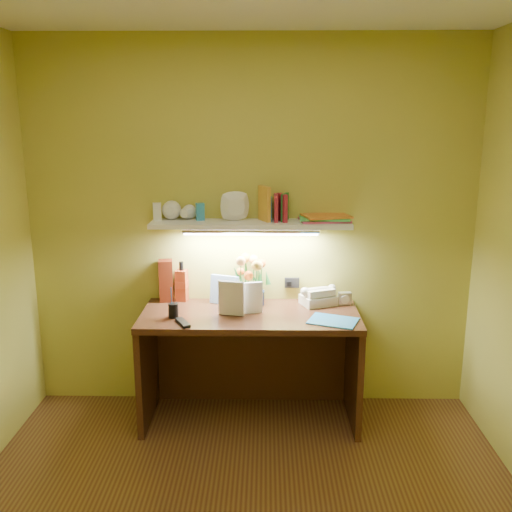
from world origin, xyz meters
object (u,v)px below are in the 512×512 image
Objects in this scene: flower_bouquet at (251,281)px; whisky_bottle at (182,281)px; desk at (250,367)px; desk_clock at (345,299)px; telephone at (318,295)px.

whisky_bottle is at bearing 171.56° from flower_bouquet.
desk_clock is at bearing 16.01° from desk.
telephone is at bearing 172.64° from desk_clock.
telephone is at bearing -4.37° from whisky_bottle.
whisky_bottle is (-1.10, 0.07, 0.09)m from desk_clock.
telephone is 0.78× the size of whisky_bottle.
telephone is (0.45, -0.00, -0.10)m from flower_bouquet.
desk is 16.36× the size of desk_clock.
flower_bouquet is 3.76× the size of desk_clock.
desk is 6.51× the size of telephone.
flower_bouquet is at bearing 157.42° from telephone.
flower_bouquet is 0.64m from desk_clock.
desk_clock reaches higher than desk.
desk is 0.66m from telephone.
desk is 0.78m from desk_clock.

